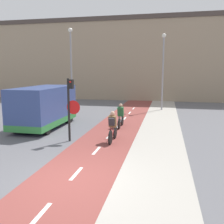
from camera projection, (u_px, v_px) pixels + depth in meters
ground_plane at (71, 180)px, 7.92m from camera, size 120.00×120.00×0.00m
bike_lane at (71, 180)px, 7.93m from camera, size 2.80×60.00×0.02m
sidewalk_strip at (154, 188)px, 7.37m from camera, size 2.40×60.00×0.05m
building_row_background at (143, 60)px, 30.37m from camera, size 60.00×5.20×9.52m
traffic_light_pole at (70, 103)px, 12.01m from camera, size 0.67×0.25×3.08m
street_lamp_far at (71, 61)px, 20.80m from camera, size 0.36×0.36×6.89m
street_lamp_sidewalk at (163, 64)px, 21.29m from camera, size 0.36×0.36×6.52m
cyclist_near at (113, 127)px, 12.09m from camera, size 0.46×1.79×1.51m
cyclist_far at (121, 117)px, 15.20m from camera, size 0.46×1.74×1.48m
van at (44, 108)px, 15.17m from camera, size 2.19×5.02×2.47m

